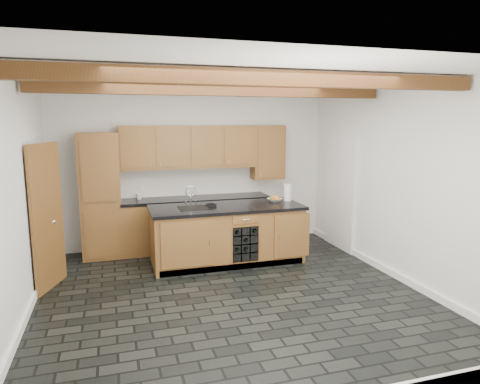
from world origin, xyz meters
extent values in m
plane|color=black|center=(0.00, 0.00, 0.00)|extent=(5.00, 5.00, 0.00)
plane|color=white|center=(0.00, 2.50, 1.40)|extent=(5.00, 0.00, 5.00)
plane|color=white|center=(-2.50, 0.00, 1.40)|extent=(0.00, 5.00, 5.00)
plane|color=white|center=(2.50, 0.00, 1.40)|extent=(0.00, 5.00, 5.00)
plane|color=white|center=(0.00, 0.00, 2.80)|extent=(5.00, 5.00, 0.00)
cube|color=#5D3318|center=(0.00, -1.20, 2.70)|extent=(4.90, 0.15, 0.15)
cube|color=#5D3318|center=(0.00, 0.60, 2.70)|extent=(4.90, 0.15, 0.15)
cube|color=white|center=(-2.48, 0.00, 0.05)|extent=(0.04, 5.00, 0.10)
cube|color=white|center=(2.48, 0.00, 0.05)|extent=(0.04, 5.00, 0.10)
cube|color=white|center=(-2.47, 1.30, 1.02)|extent=(0.06, 0.94, 2.04)
cube|color=#95602F|center=(-2.32, 0.95, 1.00)|extent=(0.31, 0.77, 2.00)
cube|color=white|center=(2.47, 1.50, 1.02)|extent=(0.06, 0.98, 2.04)
cube|color=black|center=(2.50, 1.50, 1.00)|extent=(0.02, 0.86, 1.96)
cube|color=#95602F|center=(-1.65, 2.20, 1.05)|extent=(0.65, 0.60, 2.10)
cube|color=#95602F|center=(-0.02, 2.20, 0.44)|extent=(2.60, 0.60, 0.88)
cube|color=black|center=(-0.02, 2.20, 0.91)|extent=(2.64, 0.62, 0.05)
cube|color=white|center=(-0.02, 2.49, 1.19)|extent=(2.60, 0.02, 0.52)
cube|color=#95602F|center=(-0.12, 2.33, 1.83)|extent=(2.40, 0.35, 0.75)
cube|color=#95602F|center=(1.38, 2.33, 1.70)|extent=(0.60, 0.35, 1.00)
cube|color=#95602F|center=(0.30, 1.30, 0.44)|extent=(2.40, 0.90, 0.88)
cube|color=black|center=(0.30, 1.30, 0.91)|extent=(2.46, 0.96, 0.05)
cube|color=#95602F|center=(-0.42, 0.84, 0.48)|extent=(0.80, 0.02, 0.70)
cube|color=#95602F|center=(1.25, 0.84, 0.48)|extent=(0.60, 0.02, 0.70)
cube|color=black|center=(0.48, 0.99, 0.40)|extent=(0.42, 0.30, 0.56)
cylinder|color=black|center=(0.48, 0.95, 0.33)|extent=(0.07, 0.26, 0.07)
cylinder|color=black|center=(0.34, 0.95, 0.61)|extent=(0.07, 0.26, 0.07)
cylinder|color=black|center=(0.62, 0.95, 0.61)|extent=(0.07, 0.26, 0.07)
cylinder|color=black|center=(0.48, 0.95, 0.47)|extent=(0.07, 0.26, 0.07)
cylinder|color=black|center=(0.34, 0.95, 0.33)|extent=(0.07, 0.26, 0.07)
cube|color=black|center=(-0.25, 1.30, 0.93)|extent=(0.45, 0.40, 0.02)
cylinder|color=silver|center=(-0.25, 1.48, 1.03)|extent=(0.02, 0.02, 0.20)
torus|color=silver|center=(-0.25, 1.48, 1.17)|extent=(0.18, 0.02, 0.18)
cylinder|color=silver|center=(-0.33, 1.48, 0.97)|extent=(0.02, 0.02, 0.08)
cylinder|color=silver|center=(-0.17, 1.48, 0.97)|extent=(0.02, 0.02, 0.08)
cube|color=black|center=(0.05, 1.34, 0.95)|extent=(0.19, 0.14, 0.04)
cylinder|color=black|center=(0.05, 1.34, 0.98)|extent=(0.11, 0.11, 0.01)
imported|color=beige|center=(1.18, 1.43, 0.96)|extent=(0.28, 0.28, 0.06)
sphere|color=red|center=(1.23, 1.43, 0.99)|extent=(0.07, 0.07, 0.07)
sphere|color=orange|center=(1.20, 1.48, 0.99)|extent=(0.07, 0.07, 0.07)
sphere|color=#408B26|center=(1.14, 1.46, 0.99)|extent=(0.07, 0.07, 0.07)
sphere|color=#DD4F21|center=(1.14, 1.40, 0.99)|extent=(0.07, 0.07, 0.07)
sphere|color=#C88E16|center=(1.19, 1.38, 0.99)|extent=(0.07, 0.07, 0.07)
cylinder|color=white|center=(1.42, 1.44, 1.07)|extent=(0.13, 0.13, 0.29)
imported|color=white|center=(-1.02, 2.31, 0.98)|extent=(0.12, 0.12, 0.11)
camera|label=1|loc=(-1.45, -5.23, 2.29)|focal=32.00mm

